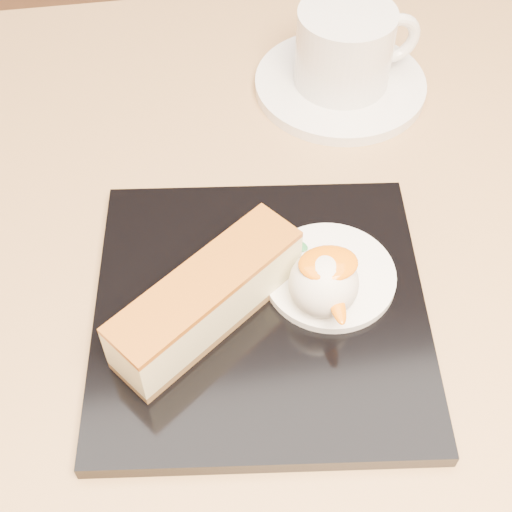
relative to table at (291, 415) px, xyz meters
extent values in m
cylinder|color=black|center=(0.00, 0.00, -0.21)|extent=(0.08, 0.08, 0.66)
cube|color=olive|center=(0.00, 0.00, 0.14)|extent=(0.80, 0.80, 0.04)
cube|color=black|center=(-0.03, 0.00, 0.16)|extent=(0.24, 0.24, 0.01)
cube|color=brown|center=(-0.06, 0.00, 0.17)|extent=(0.13, 0.11, 0.01)
cube|color=beige|center=(-0.06, 0.00, 0.19)|extent=(0.13, 0.11, 0.03)
cube|color=#994610|center=(-0.06, 0.00, 0.21)|extent=(0.13, 0.11, 0.00)
cylinder|color=white|center=(0.02, 0.02, 0.17)|extent=(0.09, 0.09, 0.01)
sphere|color=white|center=(0.01, 0.00, 0.19)|extent=(0.05, 0.05, 0.05)
ellipsoid|color=orange|center=(0.02, 0.00, 0.21)|extent=(0.04, 0.03, 0.01)
ellipsoid|color=#2A803D|center=(-0.01, 0.04, 0.17)|extent=(0.02, 0.02, 0.00)
ellipsoid|color=#2A803D|center=(0.00, 0.04, 0.17)|extent=(0.02, 0.02, 0.00)
ellipsoid|color=#2A803D|center=(-0.02, 0.05, 0.17)|extent=(0.01, 0.02, 0.00)
cylinder|color=white|center=(0.08, 0.23, 0.16)|extent=(0.15, 0.15, 0.01)
cylinder|color=white|center=(0.08, 0.23, 0.20)|extent=(0.08, 0.08, 0.07)
cylinder|color=black|center=(0.08, 0.23, 0.23)|extent=(0.07, 0.07, 0.00)
torus|color=white|center=(0.13, 0.24, 0.20)|extent=(0.05, 0.02, 0.05)
camera|label=1|loc=(-0.07, -0.26, 0.56)|focal=50.00mm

